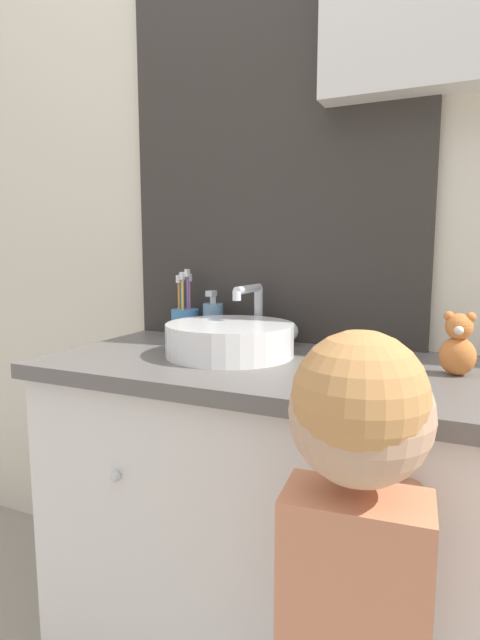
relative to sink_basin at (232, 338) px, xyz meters
The scene contains 7 objects.
wall_back 0.54m from the sink_basin, 68.67° to the left, with size 3.20×0.18×2.50m.
vanity_counter 0.44m from the sink_basin, 14.93° to the right, with size 1.02×0.55×0.79m.
sink_basin is the anchor object (origin of this frame).
toothbrush_holder 0.29m from the sink_basin, 144.30° to the left, with size 0.08×0.08×0.20m.
soap_dispenser 0.22m from the sink_basin, 129.93° to the left, with size 0.06×0.06×0.14m.
child_figure 0.65m from the sink_basin, 48.26° to the right, with size 0.21×0.46×0.94m.
teddy_bear 0.51m from the sink_basin, ahead, with size 0.07×0.06×0.13m.
Camera 1 is at (0.43, -0.74, 1.04)m, focal length 28.00 mm.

